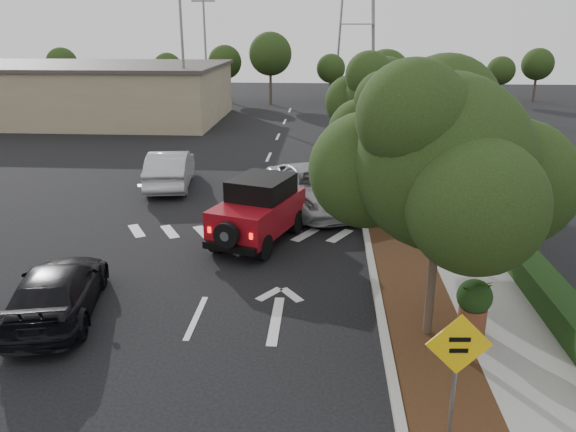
# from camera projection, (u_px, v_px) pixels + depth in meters

# --- Properties ---
(ground) EXTENTS (120.00, 120.00, 0.00)m
(ground) POSITION_uv_depth(u_px,v_px,m) (196.00, 318.00, 14.01)
(ground) COLOR black
(ground) RESTS_ON ground
(curb) EXTENTS (0.20, 70.00, 0.15)m
(curb) POSITION_uv_depth(u_px,v_px,m) (358.00, 187.00, 25.02)
(curb) COLOR #9E9B93
(curb) RESTS_ON ground
(planting_strip) EXTENTS (1.80, 70.00, 0.12)m
(planting_strip) POSITION_uv_depth(u_px,v_px,m) (380.00, 188.00, 24.96)
(planting_strip) COLOR black
(planting_strip) RESTS_ON ground
(sidewalk) EXTENTS (2.00, 70.00, 0.12)m
(sidewalk) POSITION_uv_depth(u_px,v_px,m) (423.00, 189.00, 24.84)
(sidewalk) COLOR gray
(sidewalk) RESTS_ON ground
(hedge) EXTENTS (0.80, 70.00, 0.80)m
(hedge) POSITION_uv_depth(u_px,v_px,m) (456.00, 182.00, 24.64)
(hedge) COLOR black
(hedge) RESTS_ON ground
(commercial_building) EXTENTS (22.00, 12.00, 4.00)m
(commercial_building) POSITION_uv_depth(u_px,v_px,m) (75.00, 93.00, 42.72)
(commercial_building) COLOR gray
(commercial_building) RESTS_ON ground
(transmission_tower) EXTENTS (7.00, 4.00, 28.00)m
(transmission_tower) POSITION_uv_depth(u_px,v_px,m) (354.00, 94.00, 58.94)
(transmission_tower) COLOR slate
(transmission_tower) RESTS_ON ground
(street_tree_near) EXTENTS (3.80, 3.80, 5.92)m
(street_tree_near) POSITION_uv_depth(u_px,v_px,m) (426.00, 336.00, 13.18)
(street_tree_near) COLOR black
(street_tree_near) RESTS_ON ground
(street_tree_mid) EXTENTS (3.20, 3.20, 5.32)m
(street_tree_mid) POSITION_uv_depth(u_px,v_px,m) (394.00, 232.00, 19.78)
(street_tree_mid) COLOR black
(street_tree_mid) RESTS_ON ground
(street_tree_far) EXTENTS (3.40, 3.40, 5.62)m
(street_tree_far) POSITION_uv_depth(u_px,v_px,m) (378.00, 183.00, 25.92)
(street_tree_far) COLOR black
(street_tree_far) RESTS_ON ground
(light_pole_a) EXTENTS (2.00, 0.22, 9.00)m
(light_pole_a) POSITION_uv_depth(u_px,v_px,m) (187.00, 130.00, 38.98)
(light_pole_a) COLOR slate
(light_pole_a) RESTS_ON ground
(light_pole_b) EXTENTS (2.00, 0.22, 9.00)m
(light_pole_b) POSITION_uv_depth(u_px,v_px,m) (208.00, 106.00, 50.37)
(light_pole_b) COLOR slate
(light_pole_b) RESTS_ON ground
(red_jeep) EXTENTS (3.04, 4.44, 2.17)m
(red_jeep) POSITION_uv_depth(u_px,v_px,m) (261.00, 209.00, 18.72)
(red_jeep) COLOR black
(red_jeep) RESTS_ON ground
(silver_suv_ahead) EXTENTS (4.71, 6.54, 1.65)m
(silver_suv_ahead) POSITION_uv_depth(u_px,v_px,m) (313.00, 188.00, 22.12)
(silver_suv_ahead) COLOR #A2A5A9
(silver_suv_ahead) RESTS_ON ground
(black_suv_oncoming) EXTENTS (2.81, 4.94, 1.35)m
(black_suv_oncoming) POSITION_uv_depth(u_px,v_px,m) (57.00, 290.00, 13.94)
(black_suv_oncoming) COLOR black
(black_suv_oncoming) RESTS_ON ground
(silver_sedan_oncoming) EXTENTS (2.44, 5.18, 1.64)m
(silver_sedan_oncoming) POSITION_uv_depth(u_px,v_px,m) (170.00, 169.00, 25.12)
(silver_sedan_oncoming) COLOR #B2B3BA
(silver_sedan_oncoming) RESTS_ON ground
(parked_suv) EXTENTS (4.22, 1.76, 1.43)m
(parked_suv) POSITION_uv_depth(u_px,v_px,m) (159.00, 122.00, 37.91)
(parked_suv) COLOR #B2B6BA
(parked_suv) RESTS_ON ground
(speed_hump_sign) EXTENTS (1.12, 0.12, 2.38)m
(speed_hump_sign) POSITION_uv_depth(u_px,v_px,m) (457.00, 360.00, 9.33)
(speed_hump_sign) COLOR slate
(speed_hump_sign) RESTS_ON ground
(terracotta_planter) EXTENTS (0.80, 0.80, 1.40)m
(terracotta_planter) POSITION_uv_depth(u_px,v_px,m) (474.00, 301.00, 12.81)
(terracotta_planter) COLOR brown
(terracotta_planter) RESTS_ON ground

